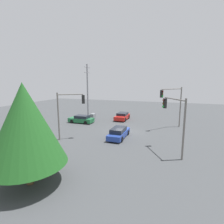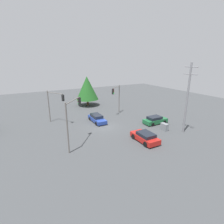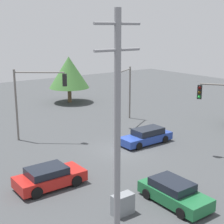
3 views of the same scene
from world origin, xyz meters
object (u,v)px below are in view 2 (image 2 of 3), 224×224
at_px(sedan_red, 145,137).
at_px(traffic_signal_aux, 55,102).
at_px(sedan_green, 155,120).
at_px(sedan_blue, 97,118).
at_px(traffic_signal_main, 73,114).
at_px(electrical_cabinet, 164,127).
at_px(traffic_signal_cross, 117,95).

bearing_deg(sedan_red, traffic_signal_aux, 124.62).
relative_size(sedan_green, sedan_blue, 0.89).
relative_size(traffic_signal_main, traffic_signal_aux, 1.11).
height_order(sedan_red, sedan_blue, sedan_red).
height_order(sedan_red, electrical_cabinet, sedan_red).
bearing_deg(sedan_blue, traffic_signal_main, 48.38).
bearing_deg(electrical_cabinet, sedan_blue, -138.10).
bearing_deg(traffic_signal_cross, sedan_green, 74.93).
relative_size(sedan_green, traffic_signal_aux, 0.76).
bearing_deg(sedan_green, traffic_signal_cross, -159.58).
distance_m(traffic_signal_main, traffic_signal_aux, 9.88).
distance_m(sedan_red, sedan_green, 7.60).
relative_size(sedan_red, electrical_cabinet, 3.61).
bearing_deg(traffic_signal_main, sedan_green, -45.60).
bearing_deg(traffic_signal_main, traffic_signal_aux, 40.46).
bearing_deg(sedan_green, sedan_blue, -123.37).
distance_m(sedan_blue, electrical_cabinet, 11.62).
distance_m(traffic_signal_main, traffic_signal_cross, 15.17).
bearing_deg(traffic_signal_aux, traffic_signal_main, -29.56).
bearing_deg(electrical_cabinet, sedan_red, -72.12).
bearing_deg(sedan_green, sedan_red, -51.84).
height_order(sedan_red, sedan_green, sedan_red).
bearing_deg(traffic_signal_aux, sedan_red, 3.55).
bearing_deg(electrical_cabinet, sedan_green, 165.48).
relative_size(sedan_red, sedan_green, 1.01).
xyz_separation_m(sedan_green, electrical_cabinet, (3.02, -0.78, -0.07)).
height_order(sedan_green, traffic_signal_cross, traffic_signal_cross).
bearing_deg(sedan_blue, sedan_red, 103.95).
height_order(traffic_signal_cross, electrical_cabinet, traffic_signal_cross).
distance_m(traffic_signal_cross, traffic_signal_aux, 12.02).
height_order(sedan_green, sedan_blue, sedan_blue).
bearing_deg(traffic_signal_cross, sedan_red, 41.65).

